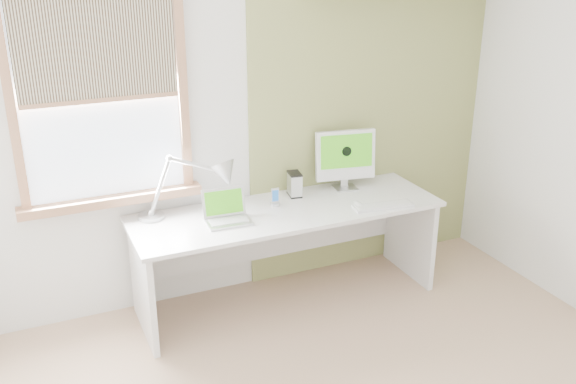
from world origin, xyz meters
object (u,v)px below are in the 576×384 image
desk_lamp (212,180)px  external_drive (295,184)px  desk (284,231)px  imac (345,156)px  laptop (226,213)px

desk_lamp → external_drive: size_ratio=4.20×
desk → imac: size_ratio=4.75×
external_drive → imac: bearing=-1.0°
desk → laptop: (-0.45, -0.07, 0.25)m
desk → laptop: size_ratio=7.19×
laptop → external_drive: laptop is taller
imac → desk: bearing=-165.4°
desk → desk_lamp: size_ratio=2.93×
desk → laptop: bearing=-170.9°
laptop → imac: size_ratio=0.66×
desk → desk_lamp: bearing=164.5°
laptop → desk: bearing=9.1°
desk → laptop: 0.52m
desk → imac: imac is taller
desk_lamp → laptop: bearing=-81.3°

